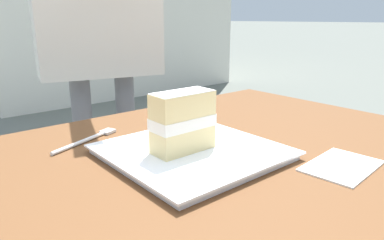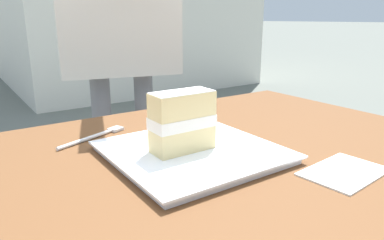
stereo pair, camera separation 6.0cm
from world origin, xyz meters
The scene contains 5 objects.
dessert_plate centered at (0.18, 0.15, 0.73)m, with size 0.29×0.29×0.02m.
cake_slice centered at (0.16, 0.15, 0.79)m, with size 0.12×0.06×0.11m.
dessert_fork centered at (0.07, 0.35, 0.72)m, with size 0.16×0.08×0.01m.
paper_napkin centered at (0.35, -0.05, 0.72)m, with size 0.15×0.11×0.00m.
diner_person centered at (0.35, 0.85, 1.01)m, with size 0.45×0.57×1.52m.
Camera 1 is at (-0.22, -0.32, 0.96)m, focal length 33.21 mm.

